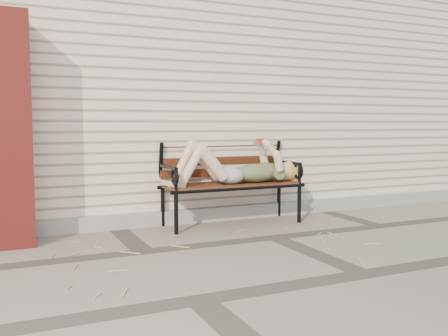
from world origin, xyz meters
name	(u,v)px	position (x,y,z in m)	size (l,w,h in m)	color
ground	(275,237)	(0.00, 0.00, 0.00)	(80.00, 80.00, 0.00)	gray
house_wall	(171,93)	(0.00, 3.00, 1.50)	(8.00, 4.00, 3.00)	beige
foundation_strip	(230,213)	(0.00, 0.97, 0.07)	(8.00, 0.10, 0.15)	#9F9C8F
brick_pillar	(0,130)	(-2.30, 0.75, 1.00)	(0.50, 0.50, 2.00)	#A32C24
garden_bench	(228,169)	(-0.10, 0.82, 0.57)	(1.58, 0.63, 1.02)	black
reading_woman	(234,167)	(-0.08, 0.69, 0.61)	(1.49, 0.34, 0.47)	#0A3348
straw_scatter	(195,251)	(-0.86, -0.18, 0.01)	(2.56, 1.62, 0.01)	#DFB56C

